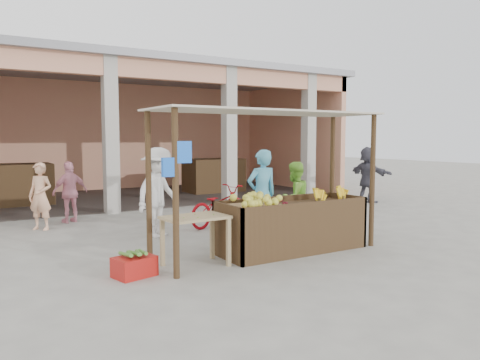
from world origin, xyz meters
TOP-DOWN VIEW (x-y plane):
  - ground at (0.00, 0.00)m, footprint 60.00×60.00m
  - market_building at (0.05, 8.93)m, footprint 14.40×6.40m
  - fruit_stall at (0.50, 0.00)m, footprint 2.60×0.95m
  - stall_awning at (-0.01, 0.06)m, footprint 4.09×1.35m
  - banana_heap at (1.29, -0.04)m, footprint 0.98×0.54m
  - melon_tray at (-0.28, -0.04)m, footprint 0.83×0.72m
  - berry_heap at (0.18, -0.05)m, footprint 0.41×0.33m
  - side_table at (-1.35, -0.02)m, footprint 0.99×0.69m
  - papaya_pile at (-1.35, -0.02)m, footprint 0.64×0.37m
  - red_crate at (-2.32, -0.07)m, footprint 0.63×0.51m
  - plantain_bundle at (-2.32, -0.07)m, footprint 0.42×0.29m
  - produce_sacks at (2.56, 5.19)m, footprint 0.73×0.69m
  - vendor_blue at (0.57, 1.04)m, footprint 0.71×0.53m
  - vendor_green at (1.32, 0.99)m, footprint 0.81×0.56m
  - motorcycle at (0.52, 2.66)m, footprint 1.14×1.88m
  - shopper_a at (-1.03, 2.29)m, footprint 1.36×1.12m
  - shopper_b at (-2.20, 4.80)m, footprint 0.98×0.68m
  - shopper_d at (6.24, 3.73)m, footprint 0.74×1.67m
  - shopper_e at (-2.92, 4.24)m, footprint 0.69×0.69m

SIDE VIEW (x-z plane):
  - ground at x=0.00m, z-range 0.00..0.00m
  - red_crate at x=-2.32m, z-range 0.00..0.28m
  - produce_sacks at x=2.56m, z-range 0.00..0.56m
  - plantain_bundle at x=-2.32m, z-range 0.28..0.37m
  - fruit_stall at x=0.50m, z-range 0.00..0.80m
  - motorcycle at x=0.52m, z-range 0.00..0.93m
  - side_table at x=-1.35m, z-range 0.25..1.02m
  - shopper_e at x=-2.92m, z-range 0.00..1.49m
  - shopper_b at x=-2.20m, z-range 0.00..1.51m
  - vendor_green at x=1.32m, z-range 0.00..1.55m
  - papaya_pile at x=-1.35m, z-range 0.77..0.95m
  - berry_heap at x=0.18m, z-range 0.80..0.93m
  - shopper_d at x=6.24m, z-range 0.00..1.78m
  - banana_heap at x=1.29m, z-range 0.80..0.98m
  - melon_tray at x=-0.28m, z-range 0.79..1.01m
  - vendor_blue at x=0.57m, z-range 0.00..1.84m
  - shopper_a at x=-1.03m, z-range 0.00..1.90m
  - stall_awning at x=-0.01m, z-range 0.78..3.17m
  - market_building at x=0.05m, z-range 0.60..4.80m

